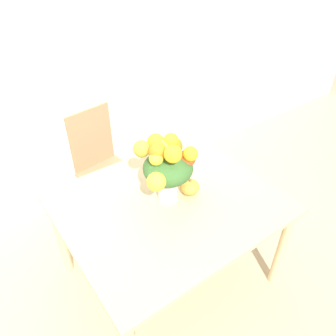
% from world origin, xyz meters
% --- Properties ---
extents(ground_plane, '(12.00, 12.00, 0.00)m').
position_xyz_m(ground_plane, '(0.00, 0.00, 0.00)').
color(ground_plane, tan).
extents(wall_back, '(8.00, 0.06, 2.70)m').
position_xyz_m(wall_back, '(0.00, 1.23, 1.35)').
color(wall_back, silver).
rests_on(wall_back, ground_plane).
extents(dining_table, '(1.32, 1.12, 0.75)m').
position_xyz_m(dining_table, '(0.00, 0.00, 0.67)').
color(dining_table, '#D1B284').
rests_on(dining_table, ground_plane).
extents(flower_vase, '(0.36, 0.32, 0.46)m').
position_xyz_m(flower_vase, '(0.00, 0.03, 1.02)').
color(flower_vase, silver).
rests_on(flower_vase, dining_table).
extents(pumpkin, '(0.12, 0.12, 0.11)m').
position_xyz_m(pumpkin, '(0.16, -0.01, 0.80)').
color(pumpkin, gold).
rests_on(pumpkin, dining_table).
extents(dining_chair_near_window, '(0.48, 0.48, 0.98)m').
position_xyz_m(dining_chair_near_window, '(-0.03, 0.93, 0.49)').
color(dining_chair_near_window, '#9E7A56').
rests_on(dining_chair_near_window, ground_plane).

